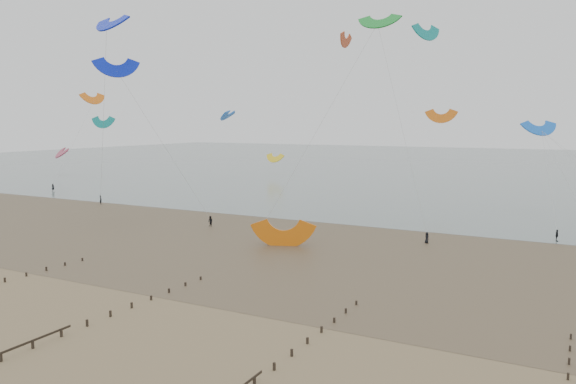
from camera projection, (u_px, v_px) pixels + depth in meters
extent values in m
plane|color=brown|center=(88.00, 306.00, 52.24)|extent=(500.00, 500.00, 0.00)
plane|color=#475654|center=(472.00, 164.00, 227.75)|extent=(500.00, 500.00, 0.00)
plane|color=#473A28|center=(272.00, 238.00, 82.95)|extent=(500.00, 500.00, 0.00)
ellipsoid|color=slate|center=(118.00, 242.00, 79.88)|extent=(23.60, 14.36, 0.01)
ellipsoid|color=slate|center=(356.00, 242.00, 80.03)|extent=(33.64, 18.32, 0.01)
ellipsoid|color=slate|center=(101.00, 213.00, 105.87)|extent=(26.95, 14.22, 0.01)
cube|color=black|center=(5.00, 280.00, 59.99)|extent=(0.16, 0.16, 0.57)
cube|color=black|center=(26.00, 274.00, 62.30)|extent=(0.16, 0.16, 0.54)
cube|color=black|center=(46.00, 269.00, 64.61)|extent=(0.16, 0.16, 0.51)
cube|color=black|center=(65.00, 264.00, 66.92)|extent=(0.16, 0.16, 0.48)
cube|color=black|center=(82.00, 259.00, 69.23)|extent=(0.16, 0.16, 0.45)
cube|color=black|center=(1.00, 358.00, 40.10)|extent=(0.16, 0.16, 0.71)
cube|color=black|center=(33.00, 345.00, 42.41)|extent=(0.16, 0.16, 0.68)
cube|color=black|center=(61.00, 334.00, 44.72)|extent=(0.16, 0.16, 0.65)
cube|color=black|center=(87.00, 323.00, 47.03)|extent=(0.16, 0.16, 0.62)
cube|color=black|center=(110.00, 314.00, 49.34)|extent=(0.16, 0.16, 0.59)
cube|color=black|center=(132.00, 306.00, 51.65)|extent=(0.16, 0.16, 0.57)
cube|color=black|center=(151.00, 298.00, 53.96)|extent=(0.16, 0.16, 0.54)
cube|color=black|center=(169.00, 291.00, 56.27)|extent=(0.16, 0.16, 0.51)
cube|color=black|center=(185.00, 284.00, 58.59)|extent=(0.16, 0.16, 0.48)
cube|color=black|center=(201.00, 278.00, 60.90)|extent=(0.16, 0.16, 0.45)
cube|color=black|center=(254.00, 382.00, 36.38)|extent=(0.16, 0.16, 0.65)
cube|color=black|center=(274.00, 367.00, 38.69)|extent=(0.16, 0.16, 0.62)
cube|color=black|center=(292.00, 353.00, 41.01)|extent=(0.16, 0.16, 0.59)
cube|color=black|center=(307.00, 341.00, 43.32)|extent=(0.16, 0.16, 0.57)
cube|color=black|center=(322.00, 330.00, 45.63)|extent=(0.16, 0.16, 0.54)
cube|color=black|center=(334.00, 320.00, 47.94)|extent=(0.16, 0.16, 0.51)
cube|color=black|center=(346.00, 311.00, 50.25)|extent=(0.16, 0.16, 0.48)
cube|color=black|center=(356.00, 303.00, 52.56)|extent=(0.16, 0.16, 0.45)
cube|color=black|center=(568.00, 377.00, 37.29)|extent=(0.16, 0.16, 0.54)
cube|color=black|center=(569.00, 362.00, 39.60)|extent=(0.16, 0.16, 0.51)
cube|color=black|center=(570.00, 349.00, 41.92)|extent=(0.16, 0.16, 0.48)
cube|color=black|center=(571.00, 337.00, 44.23)|extent=(0.16, 0.16, 0.45)
imported|color=black|center=(101.00, 200.00, 116.70)|extent=(0.81, 0.74, 1.87)
imported|color=black|center=(210.00, 221.00, 91.85)|extent=(0.98, 0.85, 1.75)
imported|color=black|center=(557.00, 236.00, 80.43)|extent=(0.43, 1.02, 1.73)
imported|color=black|center=(53.00, 187.00, 139.03)|extent=(0.81, 0.74, 1.86)
imported|color=black|center=(264.00, 226.00, 87.42)|extent=(1.32, 1.11, 1.77)
imported|color=black|center=(427.00, 238.00, 79.24)|extent=(0.90, 0.91, 1.59)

